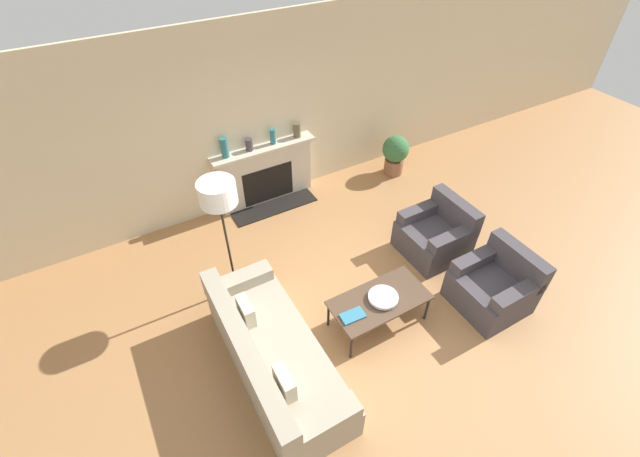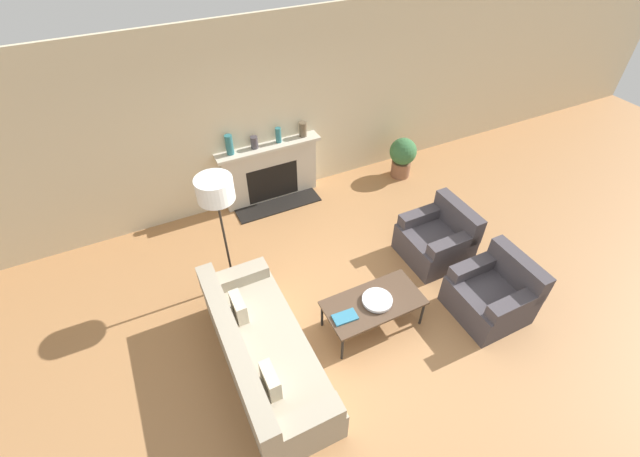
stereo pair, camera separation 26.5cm
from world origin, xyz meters
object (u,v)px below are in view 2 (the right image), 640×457
Objects in this scene: mantel_vase_center_right at (278,135)px; potted_plant at (403,156)px; book at (345,317)px; mantel_vase_center_left at (254,142)px; fireplace at (271,173)px; mantel_vase_left at (229,145)px; mantel_vase_right at (303,129)px; couch at (263,353)px; armchair_far at (437,239)px; armchair_near at (493,294)px; coffee_table at (374,304)px; floor_lamp at (216,197)px; bowl at (377,300)px.

potted_plant is (2.14, -0.43, -0.72)m from mantel_vase_center_right.
mantel_vase_center_left is at bearing 92.41° from book.
fireplace is at bearing -175.33° from mantel_vase_center_right.
mantel_vase_left is at bearing 171.57° from potted_plant.
mantel_vase_center_left is 0.82m from mantel_vase_right.
mantel_vase_center_left reaches higher than couch.
mantel_vase_right is at bearing 77.50° from book.
mantel_vase_center_right is (-1.43, 2.36, 0.83)m from armchair_far.
book is at bearing -83.89° from mantel_vase_left.
mantel_vase_center_left is at bearing 170.31° from potted_plant.
book is at bearing -106.02° from mantel_vase_right.
armchair_near reaches higher than potted_plant.
mantel_vase_left is 0.79m from mantel_vase_center_right.
coffee_table is 3.10m from mantel_vase_center_right.
mantel_vase_center_left is (0.99, 1.63, -0.42)m from floor_lamp.
potted_plant is at bearing -8.43° from mantel_vase_left.
mantel_vase_left is (-2.22, 2.36, 0.86)m from armchair_far.
floor_lamp is 2.42× the size of potted_plant.
potted_plant is at bearing 50.43° from bowl.
potted_plant is (2.33, -0.42, -0.08)m from fireplace.
bowl is 3.13m from mantel_vase_right.
bowl is 0.49× the size of potted_plant.
mantel_vase_center_left is at bearing 175.79° from fireplace.
mantel_vase_center_left reaches higher than armchair_near.
armchair_near is 2.93× the size of book.
potted_plant is (3.59, 2.55, 0.11)m from couch.
armchair_far reaches higher than book.
floor_lamp is at bearing -104.55° from armchair_far.
mantel_vase_left is 1.64× the size of mantel_vase_center_left.
couch is 1.24× the size of floor_lamp.
armchair_near is at bearing -33.23° from floor_lamp.
armchair_near is 3.50× the size of mantel_vase_center_right.
floor_lamp is 7.55× the size of mantel_vase_right.
armchair_far is (1.62, -2.35, -0.18)m from fireplace.
couch reaches higher than potted_plant.
mantel_vase_right reaches higher than couch.
mantel_vase_right is (-1.01, 3.48, 0.82)m from armchair_near.
floor_lamp is 2.47m from mantel_vase_right.
mantel_vase_right is (0.42, 3.03, 0.66)m from bowl.
floor_lamp reaches higher than armchair_far.
mantel_vase_center_left is 0.26× the size of potted_plant.
armchair_far is at bearing 23.78° from book.
mantel_vase_left is (-0.33, 3.06, 0.72)m from book.
fireplace is 0.77× the size of couch.
floor_lamp reaches higher than bowl.
mantel_vase_right reaches higher than bowl.
coffee_table is 5.08× the size of mantel_vase_right.
bowl is at bearing -91.77° from couch.
mantel_vase_left is at bearing -12.63° from couch.
mantel_vase_left is (-0.60, 0.02, 0.68)m from fireplace.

